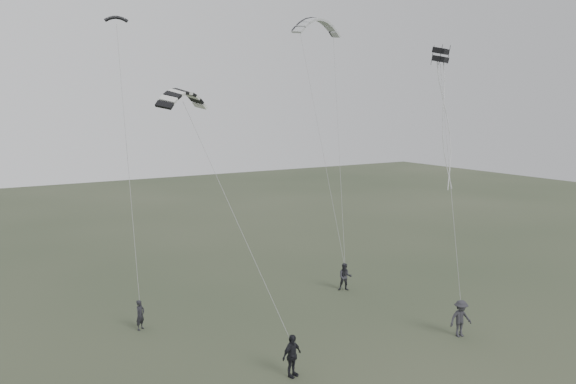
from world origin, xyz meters
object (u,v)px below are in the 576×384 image
flyer_left (140,315)px  flyer_far (461,318)px  kite_striped (183,91)px  kite_dark_small (116,17)px  flyer_center (292,356)px  flyer_right (345,277)px  kite_box (441,55)px  kite_pale_large (317,19)px

flyer_left → flyer_far: flyer_far is taller
kite_striped → kite_dark_small: bearing=67.9°
flyer_left → kite_dark_small: kite_dark_small is taller
flyer_left → flyer_center: (4.18, -8.77, 0.15)m
flyer_right → kite_box: kite_box is taller
flyer_left → flyer_far: bearing=-70.5°
kite_pale_large → kite_box: 13.60m
kite_box → kite_striped: bearing=136.8°
flyer_left → flyer_center: flyer_center is taller
kite_pale_large → flyer_right: bearing=-119.2°
kite_striped → kite_box: (13.11, -5.03, 2.04)m
flyer_left → kite_box: bearing=-57.5°
kite_pale_large → kite_box: bearing=-102.1°
flyer_right → flyer_center: 12.40m
flyer_far → kite_pale_large: bearing=93.9°
flyer_left → flyer_right: flyer_right is taller
flyer_far → kite_box: bearing=78.8°
flyer_far → kite_pale_large: (2.10, 16.62, 17.35)m
flyer_right → kite_dark_small: bearing=-173.9°
flyer_center → flyer_far: flyer_far is taller
flyer_right → kite_striped: kite_striped is taller
flyer_left → kite_dark_small: 17.29m
flyer_far → kite_striped: 18.61m
flyer_center → kite_box: (11.29, 2.72, 13.74)m
flyer_center → kite_pale_large: 26.34m
flyer_left → kite_striped: 12.14m
flyer_left → kite_box: (15.46, -6.06, 13.90)m
flyer_center → kite_pale_large: kite_pale_large is taller
kite_dark_small → kite_box: (14.54, -11.79, -2.39)m
flyer_right → flyer_left: bearing=-149.4°
kite_striped → kite_pale_large: bearing=-3.7°
kite_striped → flyer_far: bearing=-70.3°
flyer_far → flyer_right: bearing=105.1°
kite_box → flyer_far: bearing=-134.4°
flyer_right → flyer_far: size_ratio=0.92×
kite_dark_small → kite_box: kite_dark_small is taller
flyer_far → kite_dark_small: 25.81m
flyer_left → flyer_right: 13.39m
kite_box → kite_dark_small: bearing=118.8°
flyer_right → flyer_center: bearing=-105.4°
flyer_right → kite_dark_small: (-12.46, 6.20, 16.20)m
flyer_center → flyer_far: 9.88m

